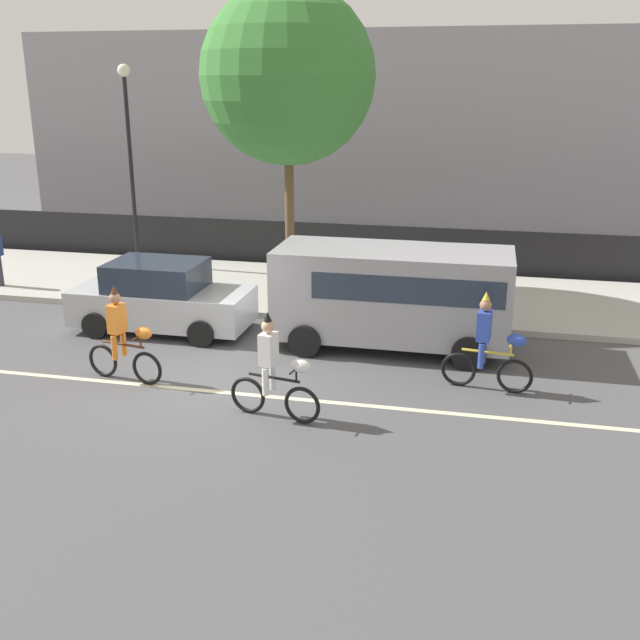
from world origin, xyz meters
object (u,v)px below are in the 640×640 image
at_px(parade_cyclist_orange, 123,340).
at_px(street_lamp_post, 129,137).
at_px(parked_van_grey, 396,291).
at_px(parade_cyclist_zebra, 275,373).
at_px(parade_cyclist_cobalt, 489,348).
at_px(parked_car_silver, 161,298).

distance_m(parade_cyclist_orange, street_lamp_post, 9.66).
bearing_deg(parked_van_grey, parade_cyclist_zebra, -110.98).
bearing_deg(street_lamp_post, parade_cyclist_cobalt, -34.28).
bearing_deg(parked_van_grey, parked_car_silver, -179.63).
xyz_separation_m(parked_car_silver, street_lamp_post, (-3.17, 5.30, 3.21)).
bearing_deg(parade_cyclist_cobalt, parked_van_grey, 135.54).
distance_m(parade_cyclist_zebra, parked_van_grey, 4.35).
bearing_deg(parade_cyclist_orange, parked_car_silver, 100.84).
height_order(parade_cyclist_cobalt, parked_car_silver, parade_cyclist_cobalt).
distance_m(parade_cyclist_orange, parked_van_grey, 5.76).
height_order(parked_van_grey, street_lamp_post, street_lamp_post).
distance_m(parade_cyclist_cobalt, parked_car_silver, 7.68).
relative_size(parade_cyclist_cobalt, street_lamp_post, 0.33).
relative_size(parade_cyclist_cobalt, parked_car_silver, 0.47).
height_order(parade_cyclist_zebra, parked_car_silver, parade_cyclist_zebra).
relative_size(parade_cyclist_cobalt, parked_van_grey, 0.38).
bearing_deg(parade_cyclist_orange, parade_cyclist_zebra, -16.53).
relative_size(parade_cyclist_orange, parade_cyclist_zebra, 1.00).
relative_size(parked_car_silver, street_lamp_post, 0.70).
height_order(parked_car_silver, street_lamp_post, street_lamp_post).
relative_size(parked_van_grey, street_lamp_post, 0.85).
distance_m(parked_van_grey, street_lamp_post, 10.44).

